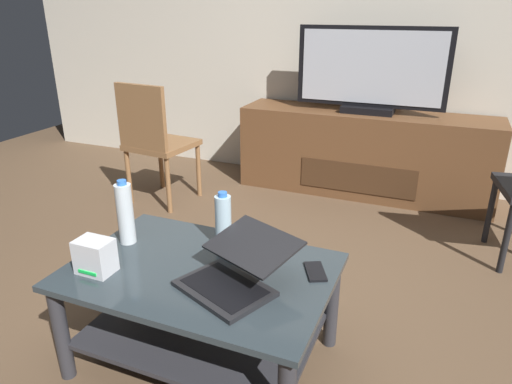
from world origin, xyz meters
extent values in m
plane|color=brown|center=(0.00, 0.00, 0.00)|extent=(7.68, 7.68, 0.00)
cube|color=beige|center=(0.00, 2.28, 1.40)|extent=(6.40, 0.12, 2.80)
cube|color=#2D383D|center=(-0.05, -0.26, 0.44)|extent=(1.04, 0.70, 0.03)
cube|color=#2D2D33|center=(-0.05, -0.26, 0.16)|extent=(0.92, 0.62, 0.02)
cylinder|color=#2D2D33|center=(-0.53, -0.56, 0.21)|extent=(0.06, 0.06, 0.42)
cylinder|color=#2D2D33|center=(-0.53, 0.05, 0.21)|extent=(0.06, 0.06, 0.42)
cylinder|color=#2D2D33|center=(0.42, 0.05, 0.21)|extent=(0.06, 0.06, 0.42)
cube|color=brown|center=(0.20, 1.96, 0.33)|extent=(1.97, 0.46, 0.66)
cube|color=#432A18|center=(0.20, 1.73, 0.20)|extent=(0.89, 0.01, 0.23)
cube|color=black|center=(0.20, 1.94, 0.69)|extent=(0.39, 0.20, 0.05)
cube|color=black|center=(0.20, 1.94, 1.00)|extent=(1.12, 0.04, 0.58)
cube|color=#B2B7C1|center=(0.20, 1.92, 1.00)|extent=(1.04, 0.01, 0.53)
cylinder|color=black|center=(1.11, 1.39, 0.21)|extent=(0.04, 0.04, 0.43)
cylinder|color=black|center=(1.17, 1.02, 0.21)|extent=(0.04, 0.04, 0.43)
cube|color=brown|center=(-1.20, 1.21, 0.45)|extent=(0.48, 0.48, 0.04)
cube|color=brown|center=(-1.22, 1.01, 0.69)|extent=(0.42, 0.08, 0.48)
cylinder|color=brown|center=(-0.99, 1.38, 0.21)|extent=(0.04, 0.04, 0.43)
cylinder|color=brown|center=(-1.37, 1.42, 0.21)|extent=(0.04, 0.04, 0.43)
cylinder|color=brown|center=(-1.03, 1.00, 0.21)|extent=(0.04, 0.04, 0.43)
cylinder|color=brown|center=(-1.41, 1.04, 0.21)|extent=(0.04, 0.04, 0.43)
cube|color=black|center=(0.10, -0.36, 0.46)|extent=(0.40, 0.35, 0.02)
cube|color=black|center=(0.10, -0.36, 0.47)|extent=(0.34, 0.29, 0.00)
cube|color=black|center=(0.16, -0.22, 0.59)|extent=(0.40, 0.35, 0.07)
cube|color=teal|center=(0.16, -0.22, 0.58)|extent=(0.36, 0.31, 0.05)
cube|color=silver|center=(-0.42, -0.43, 0.52)|extent=(0.14, 0.10, 0.14)
cube|color=#19D84C|center=(-0.42, -0.49, 0.47)|extent=(0.08, 0.00, 0.01)
cylinder|color=silver|center=(-0.06, -0.04, 0.57)|extent=(0.07, 0.07, 0.23)
cylinder|color=blue|center=(-0.06, -0.04, 0.69)|extent=(0.04, 0.04, 0.02)
cylinder|color=silver|center=(-0.46, -0.18, 0.59)|extent=(0.07, 0.07, 0.27)
cylinder|color=blue|center=(-0.46, -0.18, 0.73)|extent=(0.04, 0.04, 0.02)
cube|color=black|center=(0.38, -0.11, 0.46)|extent=(0.12, 0.16, 0.01)
cube|color=#99999E|center=(0.20, 0.01, 0.46)|extent=(0.06, 0.16, 0.02)
camera|label=1|loc=(0.77, -1.65, 1.42)|focal=32.48mm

